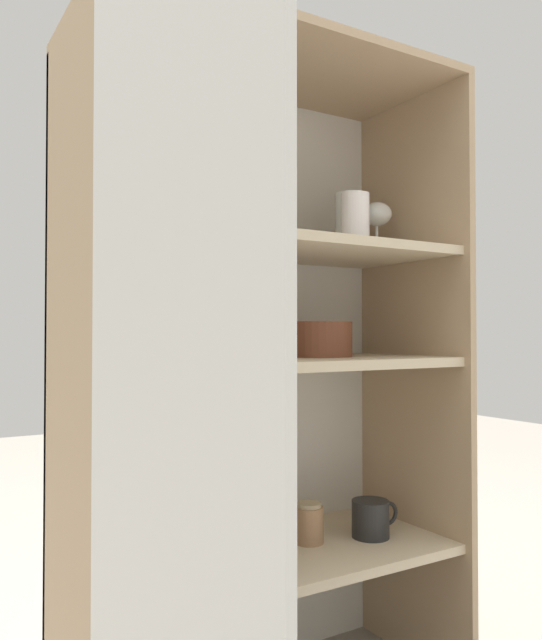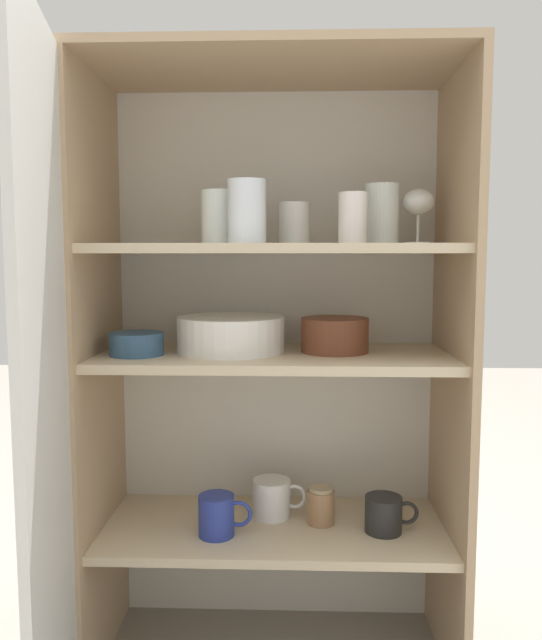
{
  "view_description": "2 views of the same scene",
  "coord_description": "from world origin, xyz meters",
  "px_view_note": "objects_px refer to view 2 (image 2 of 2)",
  "views": [
    {
      "loc": [
        -0.67,
        -0.94,
        0.77
      ],
      "look_at": [
        0.03,
        0.21,
        0.8
      ],
      "focal_mm": 35.0,
      "sensor_mm": 36.0,
      "label": 1
    },
    {
      "loc": [
        0.04,
        -1.22,
        0.93
      ],
      "look_at": [
        -0.01,
        0.16,
        0.79
      ],
      "focal_mm": 35.0,
      "sensor_mm": 36.0,
      "label": 2
    }
  ],
  "objects_px": {
    "plate_stack_white": "(231,334)",
    "mixing_bowl_large": "(335,334)",
    "serving_bowl_small": "(136,343)",
    "coffee_mug_primary": "(272,498)",
    "storage_jar": "(321,506)"
  },
  "relations": [
    {
      "from": "mixing_bowl_large",
      "to": "coffee_mug_primary",
      "type": "distance_m",
      "value": 0.43
    },
    {
      "from": "coffee_mug_primary",
      "to": "storage_jar",
      "type": "height_order",
      "value": "coffee_mug_primary"
    },
    {
      "from": "mixing_bowl_large",
      "to": "storage_jar",
      "type": "relative_size",
      "value": 1.78
    },
    {
      "from": "plate_stack_white",
      "to": "storage_jar",
      "type": "bearing_deg",
      "value": -0.34
    },
    {
      "from": "coffee_mug_primary",
      "to": "storage_jar",
      "type": "relative_size",
      "value": 1.5
    },
    {
      "from": "serving_bowl_small",
      "to": "storage_jar",
      "type": "relative_size",
      "value": 1.39
    },
    {
      "from": "serving_bowl_small",
      "to": "plate_stack_white",
      "type": "bearing_deg",
      "value": 15.53
    },
    {
      "from": "coffee_mug_primary",
      "to": "mixing_bowl_large",
      "type": "bearing_deg",
      "value": -11.47
    },
    {
      "from": "serving_bowl_small",
      "to": "coffee_mug_primary",
      "type": "distance_m",
      "value": 0.5
    },
    {
      "from": "plate_stack_white",
      "to": "mixing_bowl_large",
      "type": "distance_m",
      "value": 0.24
    },
    {
      "from": "mixing_bowl_large",
      "to": "serving_bowl_small",
      "type": "height_order",
      "value": "mixing_bowl_large"
    },
    {
      "from": "plate_stack_white",
      "to": "serving_bowl_small",
      "type": "height_order",
      "value": "plate_stack_white"
    },
    {
      "from": "mixing_bowl_large",
      "to": "serving_bowl_small",
      "type": "distance_m",
      "value": 0.44
    },
    {
      "from": "plate_stack_white",
      "to": "storage_jar",
      "type": "distance_m",
      "value": 0.45
    },
    {
      "from": "storage_jar",
      "to": "serving_bowl_small",
      "type": "bearing_deg",
      "value": -172.34
    }
  ]
}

